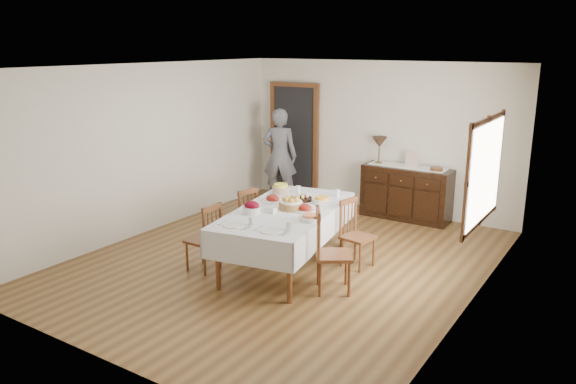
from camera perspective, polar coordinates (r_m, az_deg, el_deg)
The scene contains 26 objects.
ground at distance 7.74m, azimuth -0.41°, elevation -6.97°, with size 6.00×6.00×0.00m, color brown.
room_shell at distance 7.72m, azimuth 0.39°, elevation 5.63°, with size 5.02×6.02×2.65m.
dining_table at distance 7.31m, azimuth -0.22°, elevation -2.45°, with size 1.56×2.49×0.80m.
chair_left_near at distance 7.35m, azimuth -8.37°, elevation -4.55°, with size 0.38×0.38×0.90m.
chair_left_far at distance 8.12m, azimuth -4.61°, elevation -2.58°, with size 0.44×0.44×0.89m.
chair_right_near at distance 6.68m, azimuth 4.22°, elevation -5.95°, with size 0.58×0.58×1.01m.
chair_right_far at distance 7.48m, azimuth 6.84°, elevation -4.13°, with size 0.44×0.44×0.91m.
sideboard at distance 9.63m, azimuth 11.92°, elevation -0.09°, with size 1.48×0.54×0.89m.
person at distance 10.33m, azimuth -0.85°, elevation 4.02°, with size 0.58×0.37×1.87m, color slate.
bread_basket at distance 7.27m, azimuth 0.30°, elevation -1.21°, with size 0.32×0.32×0.17m.
egg_basket at distance 7.67m, azimuth 1.51°, elevation -0.63°, with size 0.25×0.25×0.10m.
ham_platter_a at distance 7.65m, azimuth -1.57°, elevation -0.73°, with size 0.33×0.33×0.11m.
ham_platter_b at distance 7.20m, azimuth 1.69°, elevation -1.70°, with size 0.28×0.28×0.11m.
beet_bowl at distance 7.11m, azimuth -3.71°, elevation -1.62°, with size 0.23×0.23×0.16m.
carrot_bowl at distance 7.54m, azimuth 3.46°, elevation -0.88°, with size 0.24×0.24×0.09m.
pineapple_bowl at distance 8.06m, azimuth -0.73°, elevation 0.33°, with size 0.25×0.25×0.13m.
casserole_dish at distance 6.82m, azimuth 2.30°, elevation -2.64°, with size 0.27×0.27×0.07m.
butter_dish at distance 7.13m, azimuth -1.78°, elevation -1.83°, with size 0.15×0.11×0.07m.
setting_left at distance 6.67m, azimuth -4.96°, elevation -3.22°, with size 0.44×0.31×0.10m.
setting_right at distance 6.45m, azimuth -1.17°, elevation -3.79°, with size 0.44×0.31×0.10m.
glass_far_a at distance 8.04m, azimuth 1.05°, elevation 0.25°, with size 0.06×0.06×0.11m.
glass_far_b at distance 7.87m, azimuth 5.06°, elevation -0.12°, with size 0.07×0.07×0.11m.
runner at distance 9.56m, azimuth 12.05°, elevation 2.55°, with size 1.30×0.35×0.01m.
table_lamp at distance 9.67m, azimuth 9.27°, elevation 4.94°, with size 0.26×0.26×0.46m.
picture_frame at distance 9.40m, azimuth 12.47°, elevation 3.16°, with size 0.22×0.08×0.28m.
deco_bowl at distance 9.34m, azimuth 14.84°, elevation 2.25°, with size 0.20×0.20×0.06m.
Camera 1 is at (3.95, -6.00, 2.89)m, focal length 35.00 mm.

